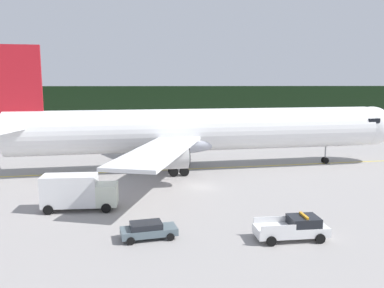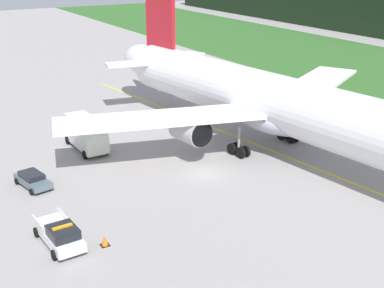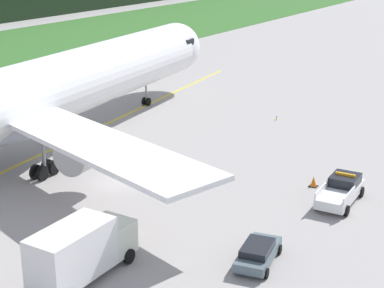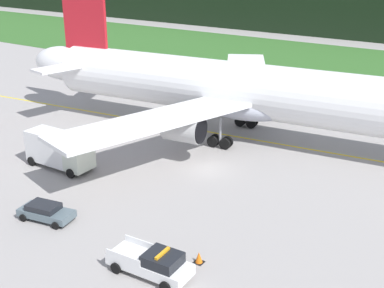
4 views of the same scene
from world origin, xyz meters
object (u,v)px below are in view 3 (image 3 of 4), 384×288
Objects in this scene: airliner at (28,98)px; ops_pickup_truck at (341,190)px; catering_truck at (81,250)px; apron_cone at (314,182)px; staff_car at (258,252)px.

ops_pickup_truck is at bearing -77.63° from airliner.
ops_pickup_truck is 0.82× the size of catering_truck.
airliner reaches higher than apron_cone.
catering_truck is at bearing 132.79° from staff_car.
airliner reaches higher than staff_car.
staff_car is at bearing -47.21° from catering_truck.
catering_truck is at bearing 155.23° from ops_pickup_truck.
ops_pickup_truck reaches higher than staff_car.
staff_car is (6.89, -7.44, -1.09)m from catering_truck.
ops_pickup_truck is at bearing -4.56° from staff_car.
airliner is 13.32× the size of staff_car.
ops_pickup_truck is 19.90m from catering_truck.
catering_truck reaches higher than apron_cone.
airliner is 10.71× the size of ops_pickup_truck.
catering_truck reaches higher than ops_pickup_truck.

